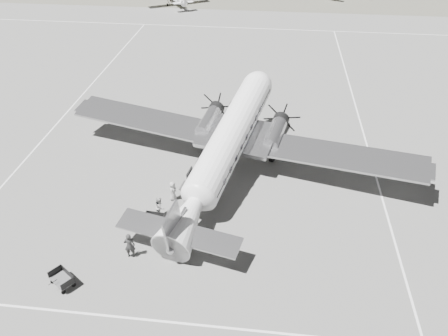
# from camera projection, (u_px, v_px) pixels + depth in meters

# --- Properties ---
(ground) EXTENTS (260.00, 260.00, 0.00)m
(ground) POSITION_uv_depth(u_px,v_px,m) (229.00, 178.00, 35.78)
(ground) COLOR slate
(ground) RESTS_ON ground
(taxi_line_near) EXTENTS (60.00, 0.15, 0.01)m
(taxi_line_near) POSITION_uv_depth(u_px,v_px,m) (203.00, 325.00, 24.38)
(taxi_line_near) COLOR white
(taxi_line_near) RESTS_ON ground
(taxi_line_right) EXTENTS (0.15, 80.00, 0.01)m
(taxi_line_right) POSITION_uv_depth(u_px,v_px,m) (379.00, 189.00, 34.64)
(taxi_line_right) COLOR white
(taxi_line_right) RESTS_ON ground
(taxi_line_left) EXTENTS (0.15, 60.00, 0.01)m
(taxi_line_left) POSITION_uv_depth(u_px,v_px,m) (69.00, 110.00, 45.63)
(taxi_line_left) COLOR white
(taxi_line_left) RESTS_ON ground
(taxi_line_horizon) EXTENTS (90.00, 0.15, 0.01)m
(taxi_line_horizon) POSITION_uv_depth(u_px,v_px,m) (256.00, 28.00, 68.35)
(taxi_line_horizon) COLOR white
(taxi_line_horizon) RESTS_ON ground
(dc3_airliner) EXTENTS (35.01, 28.09, 5.87)m
(dc3_airliner) POSITION_uv_depth(u_px,v_px,m) (227.00, 146.00, 34.37)
(dc3_airliner) COLOR #A5A5A7
(dc3_airliner) RESTS_ON ground
(baggage_cart_near) EXTENTS (1.56, 1.16, 0.84)m
(baggage_cart_near) POSITION_uv_depth(u_px,v_px,m) (154.00, 220.00, 30.98)
(baggage_cart_near) COLOR #4E4E4E
(baggage_cart_near) RESTS_ON ground
(baggage_cart_far) EXTENTS (1.95, 1.84, 0.90)m
(baggage_cart_far) POSITION_uv_depth(u_px,v_px,m) (62.00, 280.00, 26.49)
(baggage_cart_far) COLOR #4E4E4E
(baggage_cart_far) RESTS_ON ground
(ground_crew) EXTENTS (0.78, 0.59, 1.94)m
(ground_crew) POSITION_uv_depth(u_px,v_px,m) (130.00, 245.00, 28.15)
(ground_crew) COLOR #2C2C2C
(ground_crew) RESTS_ON ground
(ramp_agent) EXTENTS (0.67, 0.85, 1.73)m
(ramp_agent) POSITION_uv_depth(u_px,v_px,m) (160.00, 207.00, 31.47)
(ramp_agent) COLOR #ADADAB
(ramp_agent) RESTS_ON ground
(passenger) EXTENTS (0.64, 0.86, 1.61)m
(passenger) POSITION_uv_depth(u_px,v_px,m) (173.00, 191.00, 33.10)
(passenger) COLOR #AAAAA8
(passenger) RESTS_ON ground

